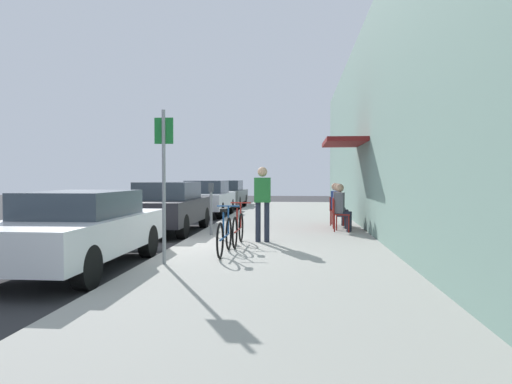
% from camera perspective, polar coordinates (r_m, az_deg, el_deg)
% --- Properties ---
extents(ground_plane, '(60.00, 60.00, 0.00)m').
position_cam_1_polar(ground_plane, '(10.43, -9.75, -6.98)').
color(ground_plane, '#2D2D30').
extents(sidewalk_slab, '(4.50, 32.00, 0.12)m').
position_cam_1_polar(sidewalk_slab, '(12.06, 3.19, -5.48)').
color(sidewalk_slab, '#9E9B93').
rests_on(sidewalk_slab, ground_plane).
extents(building_facade, '(1.40, 32.00, 5.99)m').
position_cam_1_polar(building_facade, '(12.21, 14.65, 8.36)').
color(building_facade, gray).
rests_on(building_facade, ground_plane).
extents(parked_car_0, '(1.80, 4.40, 1.35)m').
position_cam_1_polar(parked_car_0, '(8.64, -20.74, -4.17)').
color(parked_car_0, silver).
rests_on(parked_car_0, ground_plane).
extents(parked_car_1, '(1.80, 4.40, 1.45)m').
position_cam_1_polar(parked_car_1, '(13.78, -10.68, -1.73)').
color(parked_car_1, black).
rests_on(parked_car_1, ground_plane).
extents(parked_car_2, '(1.80, 4.40, 1.45)m').
position_cam_1_polar(parked_car_2, '(19.43, -5.99, -0.70)').
color(parked_car_2, silver).
rests_on(parked_car_2, ground_plane).
extents(parked_car_3, '(1.80, 4.40, 1.42)m').
position_cam_1_polar(parked_car_3, '(24.60, -3.62, -0.19)').
color(parked_car_3, '#47514C').
rests_on(parked_car_3, ground_plane).
extents(parking_meter, '(0.12, 0.10, 1.32)m').
position_cam_1_polar(parking_meter, '(12.00, -5.46, -1.56)').
color(parking_meter, slate).
rests_on(parking_meter, sidewalk_slab).
extents(street_sign, '(0.32, 0.06, 2.60)m').
position_cam_1_polar(street_sign, '(8.08, -11.09, 2.13)').
color(street_sign, gray).
rests_on(street_sign, sidewalk_slab).
extents(bicycle_0, '(0.46, 1.71, 0.90)m').
position_cam_1_polar(bicycle_0, '(9.04, -3.81, -5.25)').
color(bicycle_0, black).
rests_on(bicycle_0, sidewalk_slab).
extents(bicycle_1, '(0.46, 1.71, 0.90)m').
position_cam_1_polar(bicycle_1, '(10.22, -2.18, -4.43)').
color(bicycle_1, black).
rests_on(bicycle_1, sidewalk_slab).
extents(cafe_chair_0, '(0.53, 0.53, 0.87)m').
position_cam_1_polar(cafe_chair_0, '(12.96, 10.09, -2.49)').
color(cafe_chair_0, maroon).
rests_on(cafe_chair_0, sidewalk_slab).
extents(seated_patron_0, '(0.49, 0.44, 1.29)m').
position_cam_1_polar(seated_patron_0, '(12.94, 10.36, -1.65)').
color(seated_patron_0, '#232838').
rests_on(seated_patron_0, sidewalk_slab).
extents(cafe_chair_1, '(0.46, 0.46, 0.87)m').
position_cam_1_polar(cafe_chair_1, '(13.70, 9.81, -2.26)').
color(cafe_chair_1, maroon).
rests_on(cafe_chair_1, sidewalk_slab).
extents(seated_patron_1, '(0.44, 0.37, 1.29)m').
position_cam_1_polar(seated_patron_1, '(13.69, 10.07, -1.46)').
color(seated_patron_1, '#232838').
rests_on(seated_patron_1, sidewalk_slab).
extents(cafe_chair_2, '(0.51, 0.51, 0.87)m').
position_cam_1_polar(cafe_chair_2, '(14.61, 9.53, -2.01)').
color(cafe_chair_2, maroon).
rests_on(cafe_chair_2, sidewalk_slab).
extents(seated_patron_2, '(0.48, 0.42, 1.29)m').
position_cam_1_polar(seated_patron_2, '(14.59, 9.77, -1.26)').
color(seated_patron_2, '#232838').
rests_on(seated_patron_2, sidewalk_slab).
extents(pedestrian_standing, '(0.36, 0.22, 1.70)m').
position_cam_1_polar(pedestrian_standing, '(10.65, 0.79, -0.72)').
color(pedestrian_standing, '#232838').
rests_on(pedestrian_standing, sidewalk_slab).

